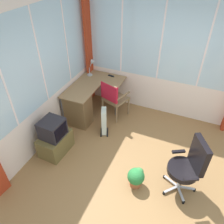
# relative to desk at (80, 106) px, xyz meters

# --- Properties ---
(ground) EXTENTS (5.23, 5.42, 0.06)m
(ground) POSITION_rel_desk_xyz_m (-0.99, -1.86, -0.46)
(ground) COLOR olive
(north_window_panel) EXTENTS (4.23, 0.07, 2.80)m
(north_window_panel) POSITION_rel_desk_xyz_m (-0.99, 0.38, 0.97)
(north_window_panel) COLOR silver
(north_window_panel) RESTS_ON ground
(east_window_panel) EXTENTS (0.07, 4.42, 2.80)m
(east_window_panel) POSITION_rel_desk_xyz_m (1.15, -1.86, 0.97)
(east_window_panel) COLOR silver
(east_window_panel) RESTS_ON ground
(curtain_corner) EXTENTS (0.26, 0.07, 2.70)m
(curtain_corner) POSITION_rel_desk_xyz_m (1.02, 0.25, 0.92)
(curtain_corner) COLOR #AD3319
(curtain_corner) RESTS_ON ground
(desk) EXTENTS (1.41, 1.03, 0.78)m
(desk) POSITION_rel_desk_xyz_m (0.00, 0.00, 0.00)
(desk) COLOR #936F49
(desk) RESTS_ON ground
(desk_lamp) EXTENTS (0.22, 0.19, 0.39)m
(desk_lamp) POSITION_rel_desk_xyz_m (0.89, 0.10, 0.61)
(desk_lamp) COLOR #B2B7BC
(desk_lamp) RESTS_ON desk
(tv_remote) EXTENTS (0.06, 0.15, 0.02)m
(tv_remote) POSITION_rel_desk_xyz_m (0.97, -0.35, 0.36)
(tv_remote) COLOR black
(tv_remote) RESTS_ON desk
(wooden_armchair) EXTENTS (0.61, 0.61, 0.97)m
(wooden_armchair) POSITION_rel_desk_xyz_m (0.41, -0.62, 0.19)
(wooden_armchair) COLOR olive
(wooden_armchair) RESTS_ON ground
(office_chair) EXTENTS (0.62, 0.59, 1.09)m
(office_chair) POSITION_rel_desk_xyz_m (-0.88, -2.50, 0.19)
(office_chair) COLOR #B7B7BF
(office_chair) RESTS_ON ground
(tv_on_stand) EXTENTS (0.66, 0.47, 0.78)m
(tv_on_stand) POSITION_rel_desk_xyz_m (-1.02, -0.02, -0.08)
(tv_on_stand) COLOR brown
(tv_on_stand) RESTS_ON ground
(space_heater) EXTENTS (0.33, 0.26, 0.64)m
(space_heater) POSITION_rel_desk_xyz_m (-0.14, -0.67, -0.10)
(space_heater) COLOR silver
(space_heater) RESTS_ON ground
(potted_plant) EXTENTS (0.29, 0.29, 0.38)m
(potted_plant) POSITION_rel_desk_xyz_m (-1.15, -1.74, -0.21)
(potted_plant) COLOR #A65935
(potted_plant) RESTS_ON ground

